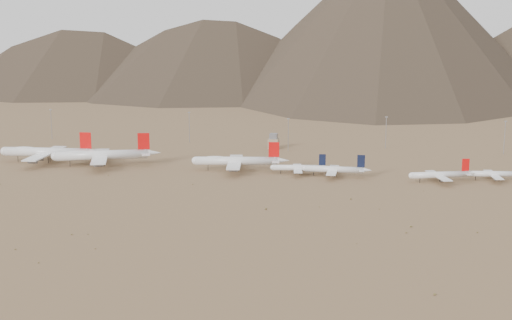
% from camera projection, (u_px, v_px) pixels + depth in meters
% --- Properties ---
extents(ground, '(3000.00, 3000.00, 0.00)m').
position_uv_depth(ground, '(195.00, 179.00, 457.98)').
color(ground, '#9C7751').
rests_on(ground, ground).
extents(widebody_west, '(75.60, 58.39, 22.46)m').
position_uv_depth(widebody_west, '(47.00, 152.00, 509.48)').
color(widebody_west, white).
rests_on(widebody_west, ground).
extents(widebody_centre, '(72.32, 57.80, 22.53)m').
position_uv_depth(widebody_centre, '(103.00, 155.00, 498.57)').
color(widebody_centre, white).
rests_on(widebody_centre, ground).
extents(widebody_east, '(65.83, 51.43, 19.71)m').
position_uv_depth(widebody_east, '(237.00, 161.00, 482.67)').
color(widebody_east, white).
rests_on(widebody_east, ground).
extents(narrowbody_a, '(40.67, 29.67, 13.51)m').
position_uv_depth(narrowbody_a, '(300.00, 168.00, 472.00)').
color(narrowbody_a, white).
rests_on(narrowbody_a, ground).
extents(narrowbody_b, '(45.50, 32.47, 15.01)m').
position_uv_depth(narrowbody_b, '(336.00, 169.00, 464.04)').
color(narrowbody_b, white).
rests_on(narrowbody_b, ground).
extents(narrowbody_c, '(42.45, 31.67, 14.59)m').
position_uv_depth(narrowbody_c, '(441.00, 175.00, 448.79)').
color(narrowbody_c, white).
rests_on(narrowbody_c, ground).
extents(narrowbody_d, '(40.18, 29.24, 13.33)m').
position_uv_depth(narrowbody_d, '(496.00, 174.00, 452.94)').
color(narrowbody_d, white).
rests_on(narrowbody_d, ground).
extents(control_tower, '(8.00, 8.00, 12.00)m').
position_uv_depth(control_tower, '(274.00, 142.00, 566.61)').
color(control_tower, '#9C876A').
rests_on(control_tower, ground).
extents(mast_far_west, '(2.00, 0.60, 25.70)m').
position_uv_depth(mast_far_west, '(51.00, 123.00, 610.27)').
color(mast_far_west, gray).
rests_on(mast_far_west, ground).
extents(mast_west, '(2.00, 0.60, 25.70)m').
position_uv_depth(mast_west, '(189.00, 126.00, 592.83)').
color(mast_west, gray).
rests_on(mast_west, ground).
extents(mast_centre, '(2.00, 0.60, 25.70)m').
position_uv_depth(mast_centre, '(288.00, 133.00, 554.21)').
color(mast_centre, gray).
rests_on(mast_centre, ground).
extents(mast_east, '(2.00, 0.60, 25.70)m').
position_uv_depth(mast_east, '(386.00, 131.00, 564.80)').
color(mast_east, gray).
rests_on(mast_east, ground).
extents(mast_far_east, '(2.00, 0.60, 25.70)m').
position_uv_depth(mast_far_east, '(505.00, 136.00, 540.55)').
color(mast_far_east, gray).
rests_on(mast_far_east, ground).
extents(desert_scrub, '(421.83, 171.80, 0.85)m').
position_uv_depth(desert_scrub, '(184.00, 214.00, 374.96)').
color(desert_scrub, brown).
rests_on(desert_scrub, ground).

